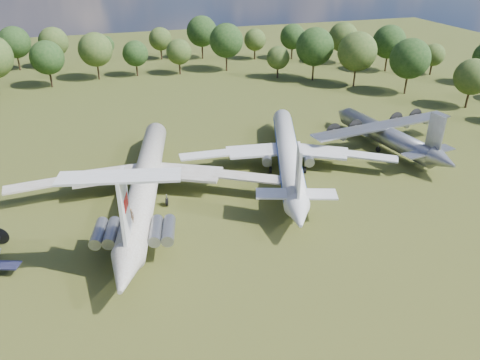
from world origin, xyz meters
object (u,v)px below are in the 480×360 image
object	(u,v)px
il62_airliner	(146,184)
person_on_il62	(131,215)
an12_transport	(385,137)
tu104_jet	(288,157)

from	to	relation	value
il62_airliner	person_on_il62	world-z (taller)	person_on_il62
an12_transport	person_on_il62	bearing A→B (deg)	-164.66
tu104_jet	person_on_il62	xyz separation A→B (m)	(-27.61, -17.48, 3.75)
il62_airliner	tu104_jet	xyz separation A→B (m)	(24.34, 3.13, -0.18)
an12_transport	tu104_jet	bearing A→B (deg)	-179.04
an12_transport	person_on_il62	distance (m)	53.12
il62_airliner	an12_transport	distance (m)	45.94
il62_airliner	tu104_jet	distance (m)	24.54
tu104_jet	person_on_il62	bearing A→B (deg)	-128.95
an12_transport	il62_airliner	bearing A→B (deg)	-179.71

